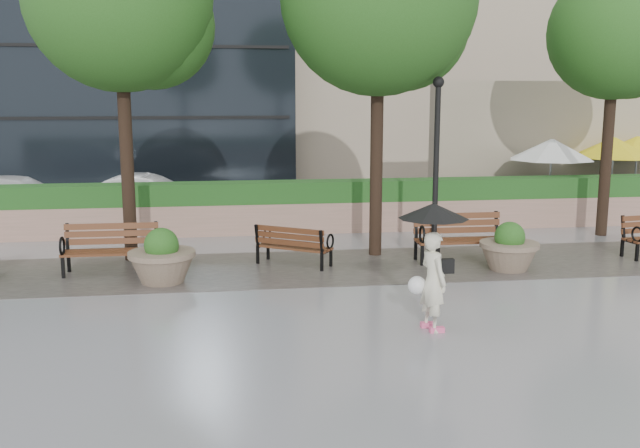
{
  "coord_description": "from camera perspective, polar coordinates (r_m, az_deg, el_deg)",
  "views": [
    {
      "loc": [
        -1.97,
        -11.48,
        3.61
      ],
      "look_at": [
        -0.09,
        2.08,
        1.1
      ],
      "focal_mm": 40.0,
      "sensor_mm": 36.0,
      "label": 1
    }
  ],
  "objects": [
    {
      "name": "cafe_hedge",
      "position": [
        22.4,
        21.53,
        1.55
      ],
      "size": [
        8.0,
        0.5,
        0.9
      ],
      "primitive_type": "cube",
      "color": "#20531B",
      "rests_on": "ground"
    },
    {
      "name": "lamppost",
      "position": [
        15.5,
        9.23,
        3.34
      ],
      "size": [
        0.28,
        0.28,
        3.97
      ],
      "color": "black",
      "rests_on": "ground"
    },
    {
      "name": "hedge_wall",
      "position": [
        18.81,
        -1.78,
        1.37
      ],
      "size": [
        24.0,
        0.8,
        1.35
      ],
      "color": "tan",
      "rests_on": "ground"
    },
    {
      "name": "asphalt_street",
      "position": [
        22.85,
        -2.85,
        1.28
      ],
      "size": [
        40.0,
        7.0,
        0.0
      ],
      "primitive_type": "cube",
      "color": "black",
      "rests_on": "ground"
    },
    {
      "name": "planter_left",
      "position": [
        14.09,
        -12.52,
        -2.94
      ],
      "size": [
        1.29,
        1.29,
        1.08
      ],
      "color": "#7F6B56",
      "rests_on": "ground"
    },
    {
      "name": "cafe_wall",
      "position": [
        24.4,
        20.28,
        5.96
      ],
      "size": [
        10.0,
        0.6,
        4.0
      ],
      "primitive_type": "cube",
      "color": "tan",
      "rests_on": "ground"
    },
    {
      "name": "tree_0",
      "position": [
        16.03,
        -15.16,
        16.5
      ],
      "size": [
        3.89,
        3.87,
        7.5
      ],
      "color": "black",
      "rests_on": "ground"
    },
    {
      "name": "tree_1",
      "position": [
        16.08,
        5.21,
        17.16
      ],
      "size": [
        4.25,
        4.25,
        7.79
      ],
      "color": "black",
      "rests_on": "ground"
    },
    {
      "name": "tree_2",
      "position": [
        19.72,
        22.81,
        13.51
      ],
      "size": [
        3.4,
        3.29,
        6.74
      ],
      "color": "black",
      "rests_on": "ground"
    },
    {
      "name": "ground",
      "position": [
        12.19,
        1.78,
        -6.84
      ],
      "size": [
        100.0,
        100.0,
        0.0
      ],
      "primitive_type": "plane",
      "color": "gray",
      "rests_on": "ground"
    },
    {
      "name": "pedestrian",
      "position": [
        11.01,
        9.02,
        -2.37
      ],
      "size": [
        1.07,
        1.07,
        1.97
      ],
      "rotation": [
        0.0,
        0.0,
        1.85
      ],
      "color": "#EBE4C5",
      "rests_on": "ground"
    },
    {
      "name": "bench_3",
      "position": [
        15.8,
        11.12,
        -1.87
      ],
      "size": [
        1.95,
        0.79,
        1.04
      ],
      "rotation": [
        0.0,
        0.0,
        -0.01
      ],
      "color": "#562B18",
      "rests_on": "ground"
    },
    {
      "name": "bench_1",
      "position": [
        15.07,
        -16.37,
        -2.74
      ],
      "size": [
        1.89,
        0.77,
        1.0
      ],
      "rotation": [
        0.0,
        0.0,
        -0.01
      ],
      "color": "#562B18",
      "rests_on": "ground"
    },
    {
      "name": "bench_2",
      "position": [
        15.17,
        -2.11,
        -2.39
      ],
      "size": [
        1.68,
        1.41,
        0.86
      ],
      "rotation": [
        0.0,
        0.0,
        2.56
      ],
      "color": "#562B18",
      "rests_on": "ground"
    },
    {
      "name": "patio_umb_white",
      "position": [
        22.07,
        18.04,
        5.67
      ],
      "size": [
        2.5,
        2.5,
        2.3
      ],
      "color": "black",
      "rests_on": "ground"
    },
    {
      "name": "planter_right",
      "position": [
        15.25,
        14.89,
        -2.12
      ],
      "size": [
        1.21,
        1.21,
        1.02
      ],
      "color": "#7F6B56",
      "rests_on": "ground"
    },
    {
      "name": "cobble_strip",
      "position": [
        15.05,
        -0.14,
        -3.47
      ],
      "size": [
        28.0,
        3.2,
        0.01
      ],
      "primitive_type": "cube",
      "color": "#383330",
      "rests_on": "ground"
    },
    {
      "name": "patio_umb_yellow_b",
      "position": [
        24.5,
        24.06,
        5.7
      ],
      "size": [
        2.5,
        2.5,
        2.3
      ],
      "color": "black",
      "rests_on": "ground"
    },
    {
      "name": "car_right",
      "position": [
        22.15,
        -13.58,
        2.3
      ],
      "size": [
        3.79,
        1.63,
        1.22
      ],
      "primitive_type": "imported",
      "rotation": [
        0.0,
        0.0,
        1.48
      ],
      "color": "silver",
      "rests_on": "ground"
    },
    {
      "name": "car_left",
      "position": [
        22.56,
        -22.98,
        1.95
      ],
      "size": [
        4.4,
        1.98,
        1.25
      ],
      "primitive_type": "imported",
      "rotation": [
        0.0,
        0.0,
        1.52
      ],
      "color": "silver",
      "rests_on": "ground"
    },
    {
      "name": "patio_umb_yellow_a",
      "position": [
        23.64,
        22.43,
        5.67
      ],
      "size": [
        2.5,
        2.5,
        2.3
      ],
      "color": "black",
      "rests_on": "ground"
    }
  ]
}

